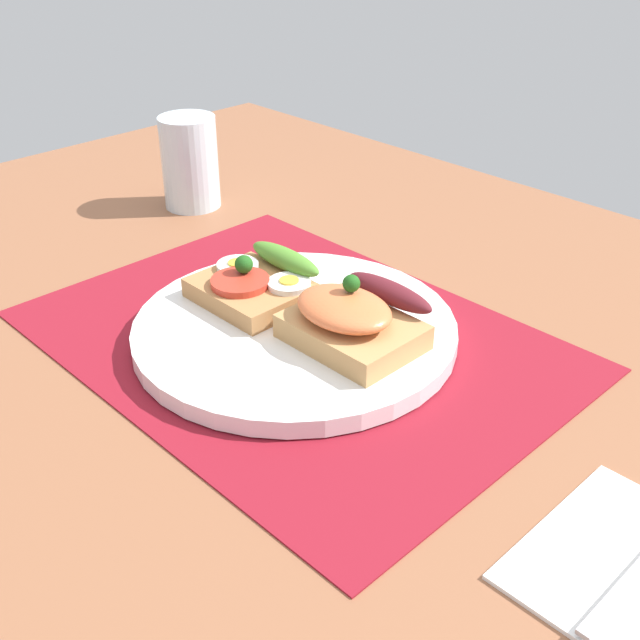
% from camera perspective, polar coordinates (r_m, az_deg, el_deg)
% --- Properties ---
extents(ground_plane, '(1.20, 0.90, 0.03)m').
position_cam_1_polar(ground_plane, '(0.67, -1.79, -2.66)').
color(ground_plane, '#90593B').
extents(placemat, '(0.44, 0.32, 0.00)m').
position_cam_1_polar(placemat, '(0.66, -1.81, -1.39)').
color(placemat, maroon).
rests_on(placemat, ground_plane).
extents(plate, '(0.27, 0.27, 0.01)m').
position_cam_1_polar(plate, '(0.66, -1.83, -0.74)').
color(plate, white).
rests_on(plate, placemat).
extents(sandwich_egg_tomato, '(0.10, 0.09, 0.04)m').
position_cam_1_polar(sandwich_egg_tomato, '(0.69, -4.73, 2.60)').
color(sandwich_egg_tomato, '#B17A48').
rests_on(sandwich_egg_tomato, plate).
extents(sandwich_salmon, '(0.10, 0.09, 0.05)m').
position_cam_1_polar(sandwich_salmon, '(0.62, 2.46, 0.11)').
color(sandwich_salmon, tan).
rests_on(sandwich_salmon, plate).
extents(drinking_glass, '(0.06, 0.06, 0.10)m').
position_cam_1_polar(drinking_glass, '(0.92, -9.35, 11.15)').
color(drinking_glass, silver).
rests_on(drinking_glass, ground_plane).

